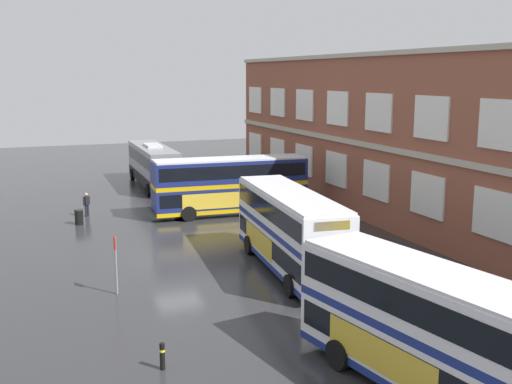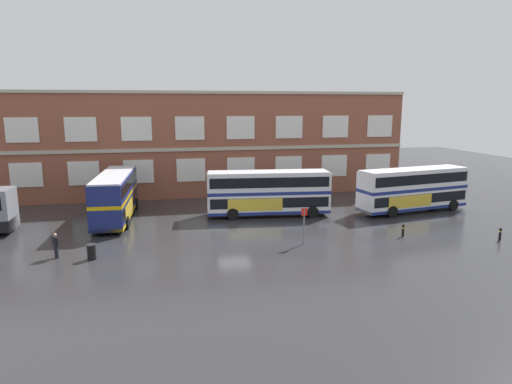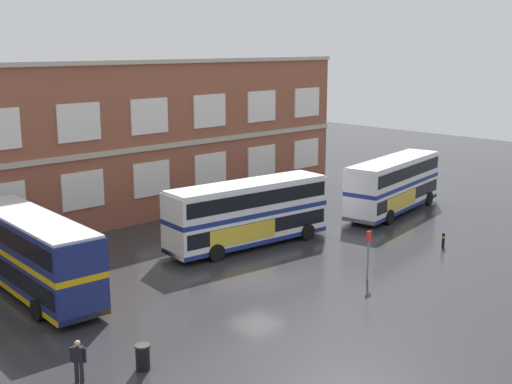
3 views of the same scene
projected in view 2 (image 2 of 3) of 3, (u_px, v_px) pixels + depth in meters
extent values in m
plane|color=#2B2B2D|center=(230.00, 226.00, 37.39)|extent=(120.00, 120.00, 0.00)
cube|color=brown|center=(188.00, 144.00, 51.20)|extent=(48.66, 8.00, 11.07)
cube|color=#B2A893|center=(190.00, 149.00, 47.33)|extent=(48.66, 0.16, 0.36)
cube|color=#B2A893|center=(189.00, 92.00, 46.23)|extent=(48.66, 0.28, 0.30)
cube|color=silver|center=(26.00, 175.00, 44.42)|extent=(3.03, 0.12, 2.44)
cube|color=silver|center=(84.00, 173.00, 45.54)|extent=(3.03, 0.12, 2.44)
cube|color=silver|center=(139.00, 172.00, 46.66)|extent=(3.03, 0.12, 2.44)
cube|color=silver|center=(191.00, 170.00, 47.78)|extent=(3.03, 0.12, 2.44)
cube|color=silver|center=(241.00, 169.00, 48.90)|extent=(3.03, 0.12, 2.44)
cube|color=silver|center=(289.00, 167.00, 50.02)|extent=(3.03, 0.12, 2.44)
cube|color=silver|center=(334.00, 166.00, 51.14)|extent=(3.03, 0.12, 2.44)
cube|color=silver|center=(378.00, 164.00, 52.26)|extent=(3.03, 0.12, 2.44)
cube|color=silver|center=(22.00, 130.00, 43.57)|extent=(3.03, 0.12, 2.44)
cube|color=silver|center=(81.00, 129.00, 44.69)|extent=(3.03, 0.12, 2.44)
cube|color=silver|center=(137.00, 129.00, 45.81)|extent=(3.03, 0.12, 2.44)
cube|color=silver|center=(190.00, 128.00, 46.93)|extent=(3.03, 0.12, 2.44)
cube|color=silver|center=(241.00, 128.00, 48.05)|extent=(3.03, 0.12, 2.44)
cube|color=silver|center=(289.00, 127.00, 49.17)|extent=(3.03, 0.12, 2.44)
cube|color=silver|center=(335.00, 127.00, 50.29)|extent=(3.03, 0.12, 2.44)
cube|color=silver|center=(380.00, 126.00, 51.41)|extent=(3.03, 0.12, 2.44)
cube|color=navy|center=(116.00, 206.00, 39.33)|extent=(3.19, 11.13, 1.75)
cube|color=black|center=(116.00, 204.00, 39.29)|extent=(3.20, 10.69, 0.90)
cube|color=gold|center=(115.00, 194.00, 39.14)|extent=(3.19, 11.13, 0.30)
cube|color=navy|center=(115.00, 184.00, 38.96)|extent=(3.19, 11.13, 1.55)
cube|color=black|center=(115.00, 183.00, 38.94)|extent=(3.20, 10.69, 0.90)
cube|color=gold|center=(116.00, 214.00, 39.47)|extent=(3.21, 11.13, 0.28)
cube|color=silver|center=(114.00, 175.00, 38.80)|extent=(3.07, 10.90, 0.12)
cube|color=gold|center=(129.00, 208.00, 38.23)|extent=(0.31, 4.83, 1.10)
cube|color=yellow|center=(123.00, 170.00, 44.18)|extent=(1.66, 0.16, 0.40)
cylinder|color=black|center=(136.00, 204.00, 43.39)|extent=(0.38, 1.06, 1.04)
cylinder|color=black|center=(109.00, 205.00, 43.01)|extent=(0.38, 1.06, 1.04)
cylinder|color=black|center=(127.00, 223.00, 36.46)|extent=(0.38, 1.06, 1.04)
cylinder|color=black|center=(94.00, 224.00, 36.08)|extent=(0.38, 1.06, 1.04)
cube|color=silver|center=(268.00, 202.00, 40.76)|extent=(11.20, 3.64, 1.75)
cube|color=black|center=(268.00, 200.00, 40.72)|extent=(10.77, 3.64, 0.90)
cube|color=navy|center=(268.00, 191.00, 40.56)|extent=(11.20, 3.64, 0.30)
cube|color=silver|center=(268.00, 181.00, 40.39)|extent=(11.20, 3.64, 1.55)
cube|color=black|center=(268.00, 180.00, 40.37)|extent=(10.77, 3.64, 0.90)
cube|color=navy|center=(268.00, 210.00, 40.90)|extent=(11.20, 3.66, 0.28)
cube|color=silver|center=(268.00, 172.00, 40.23)|extent=(10.97, 3.52, 0.12)
cube|color=gold|center=(255.00, 205.00, 39.34)|extent=(4.82, 0.52, 1.10)
cube|color=yellow|center=(328.00, 176.00, 40.90)|extent=(0.23, 1.66, 0.40)
cylinder|color=black|center=(313.00, 212.00, 40.07)|extent=(1.07, 0.42, 1.04)
cylinder|color=black|center=(306.00, 206.00, 42.56)|extent=(1.07, 0.42, 1.04)
cylinder|color=black|center=(233.00, 214.00, 39.29)|extent=(1.07, 0.42, 1.04)
cylinder|color=black|center=(231.00, 208.00, 41.78)|extent=(1.07, 0.42, 1.04)
cube|color=silver|center=(412.00, 199.00, 42.42)|extent=(11.27, 4.41, 1.75)
cube|color=black|center=(412.00, 196.00, 42.38)|extent=(10.85, 4.37, 0.90)
cube|color=navy|center=(413.00, 188.00, 42.22)|extent=(11.27, 4.41, 0.30)
cube|color=silver|center=(414.00, 178.00, 42.05)|extent=(11.27, 4.41, 1.55)
cube|color=black|center=(414.00, 177.00, 42.03)|extent=(10.85, 4.37, 0.90)
cube|color=navy|center=(412.00, 206.00, 42.56)|extent=(11.28, 4.43, 0.28)
cube|color=silver|center=(414.00, 169.00, 41.89)|extent=(11.04, 4.27, 0.12)
cube|color=gold|center=(411.00, 201.00, 40.74)|extent=(4.77, 0.86, 1.10)
cube|color=yellow|center=(458.00, 171.00, 43.99)|extent=(0.34, 1.64, 0.40)
cylinder|color=black|center=(453.00, 205.00, 42.82)|extent=(1.08, 0.49, 1.04)
cylinder|color=black|center=(433.00, 200.00, 45.14)|extent=(1.08, 0.49, 1.04)
cylinder|color=black|center=(392.00, 212.00, 40.18)|extent=(1.08, 0.49, 1.04)
cylinder|color=black|center=(375.00, 206.00, 42.50)|extent=(1.08, 0.49, 1.04)
cylinder|color=black|center=(1.00, 224.00, 36.18)|extent=(1.05, 0.35, 1.04)
cylinder|color=black|center=(57.00, 252.00, 29.49)|extent=(0.23, 0.23, 0.85)
cylinder|color=black|center=(56.00, 252.00, 29.61)|extent=(0.23, 0.23, 0.85)
cube|color=black|center=(55.00, 241.00, 29.41)|extent=(0.44, 0.46, 0.60)
cylinder|color=black|center=(58.00, 242.00, 29.26)|extent=(0.15, 0.15, 0.57)
cylinder|color=black|center=(54.00, 241.00, 29.58)|extent=(0.15, 0.15, 0.57)
sphere|color=tan|center=(55.00, 235.00, 29.33)|extent=(0.22, 0.22, 0.22)
cylinder|color=slate|center=(304.00, 226.00, 32.31)|extent=(0.10, 0.10, 2.70)
cube|color=red|center=(304.00, 212.00, 32.08)|extent=(0.44, 0.04, 0.56)
cylinder|color=black|center=(92.00, 252.00, 29.27)|extent=(0.56, 0.56, 0.95)
cylinder|color=black|center=(91.00, 245.00, 29.17)|extent=(0.60, 0.60, 0.08)
cylinder|color=black|center=(500.00, 234.00, 33.42)|extent=(0.18, 0.18, 0.95)
cylinder|color=yellow|center=(500.00, 231.00, 33.38)|extent=(0.19, 0.19, 0.08)
cylinder|color=black|center=(403.00, 230.00, 34.38)|extent=(0.18, 0.18, 0.95)
cylinder|color=yellow|center=(403.00, 228.00, 34.34)|extent=(0.19, 0.19, 0.08)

